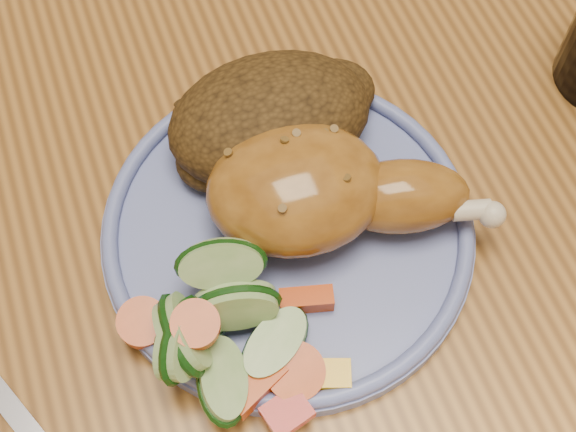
{
  "coord_description": "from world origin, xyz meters",
  "views": [
    {
      "loc": [
        -0.16,
        -0.26,
        1.2
      ],
      "look_at": [
        -0.08,
        -0.06,
        0.78
      ],
      "focal_mm": 50.0,
      "sensor_mm": 36.0,
      "label": 1
    }
  ],
  "objects": [
    {
      "name": "dining_table",
      "position": [
        0.0,
        0.0,
        0.67
      ],
      "size": [
        0.9,
        1.4,
        0.75
      ],
      "color": "#945F27",
      "rests_on": "ground"
    },
    {
      "name": "plate_rim",
      "position": [
        -0.08,
        -0.06,
        0.77
      ],
      "size": [
        0.23,
        0.23,
        0.01
      ],
      "primitive_type": "torus",
      "color": "#5F6DB0",
      "rests_on": "plate"
    },
    {
      "name": "chicken_leg",
      "position": [
        -0.06,
        -0.05,
        0.79
      ],
      "size": [
        0.17,
        0.11,
        0.06
      ],
      "color": "#996020",
      "rests_on": "plate"
    },
    {
      "name": "ground",
      "position": [
        0.0,
        0.0,
        0.0
      ],
      "size": [
        4.0,
        4.0,
        0.0
      ],
      "primitive_type": "plane",
      "color": "brown",
      "rests_on": "ground"
    },
    {
      "name": "rice_pilaf",
      "position": [
        -0.06,
        0.01,
        0.78
      ],
      "size": [
        0.14,
        0.09,
        0.06
      ],
      "color": "#3F290F",
      "rests_on": "plate"
    },
    {
      "name": "vegetable_pile",
      "position": [
        -0.14,
        -0.11,
        0.78
      ],
      "size": [
        0.12,
        0.12,
        0.06
      ],
      "color": "#A50A05",
      "rests_on": "plate"
    },
    {
      "name": "plate",
      "position": [
        -0.08,
        -0.06,
        0.76
      ],
      "size": [
        0.23,
        0.23,
        0.01
      ],
      "primitive_type": "cylinder",
      "color": "#5F6DB0",
      "rests_on": "dining_table"
    }
  ]
}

